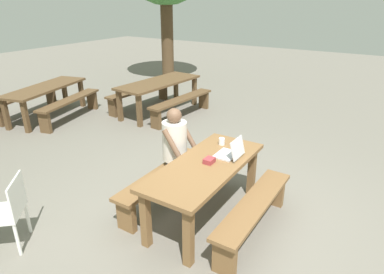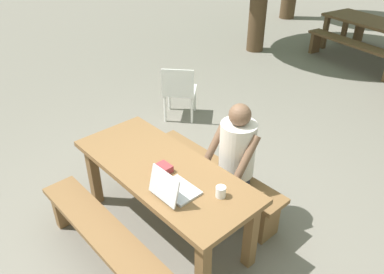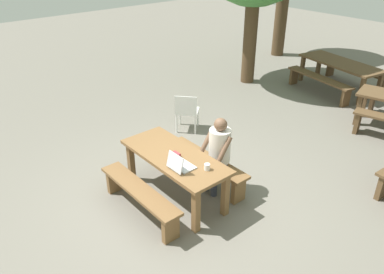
{
  "view_description": "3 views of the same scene",
  "coord_description": "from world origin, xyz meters",
  "px_view_note": "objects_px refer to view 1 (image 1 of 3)",
  "views": [
    {
      "loc": [
        -3.05,
        -1.74,
        2.55
      ],
      "look_at": [
        0.1,
        0.25,
        0.99
      ],
      "focal_mm": 31.42,
      "sensor_mm": 36.0,
      "label": 1
    },
    {
      "loc": [
        2.11,
        -1.58,
        2.69
      ],
      "look_at": [
        0.1,
        0.25,
        0.99
      ],
      "focal_mm": 35.35,
      "sensor_mm": 36.0,
      "label": 2
    },
    {
      "loc": [
        3.78,
        -2.88,
        3.6
      ],
      "look_at": [
        0.1,
        0.25,
        0.99
      ],
      "focal_mm": 35.56,
      "sensor_mm": 36.0,
      "label": 3
    }
  ],
  "objects_px": {
    "laptop": "(231,152)",
    "person_seated": "(177,145)",
    "picnic_table_front": "(205,173)",
    "coffee_mug": "(222,141)",
    "plastic_chair": "(7,211)",
    "picnic_table_mid": "(159,86)",
    "picnic_table_distant": "(45,91)",
    "small_pouch": "(209,161)"
  },
  "relations": [
    {
      "from": "laptop",
      "to": "person_seated",
      "type": "distance_m",
      "value": 0.77
    },
    {
      "from": "picnic_table_front",
      "to": "coffee_mug",
      "type": "bearing_deg",
      "value": 9.33
    },
    {
      "from": "plastic_chair",
      "to": "picnic_table_mid",
      "type": "bearing_deg",
      "value": 156.14
    },
    {
      "from": "picnic_table_front",
      "to": "coffee_mug",
      "type": "height_order",
      "value": "coffee_mug"
    },
    {
      "from": "picnic_table_distant",
      "to": "coffee_mug",
      "type": "bearing_deg",
      "value": -113.17
    },
    {
      "from": "picnic_table_front",
      "to": "picnic_table_distant",
      "type": "bearing_deg",
      "value": 74.47
    },
    {
      "from": "small_pouch",
      "to": "plastic_chair",
      "type": "relative_size",
      "value": 0.17
    },
    {
      "from": "plastic_chair",
      "to": "person_seated",
      "type": "bearing_deg",
      "value": 112.16
    },
    {
      "from": "picnic_table_front",
      "to": "person_seated",
      "type": "xyz_separation_m",
      "value": [
        0.28,
        0.61,
        0.1
      ]
    },
    {
      "from": "laptop",
      "to": "person_seated",
      "type": "xyz_separation_m",
      "value": [
        -0.05,
        0.77,
        -0.07
      ]
    },
    {
      "from": "coffee_mug",
      "to": "laptop",
      "type": "bearing_deg",
      "value": -135.41
    },
    {
      "from": "laptop",
      "to": "person_seated",
      "type": "height_order",
      "value": "person_seated"
    },
    {
      "from": "small_pouch",
      "to": "coffee_mug",
      "type": "distance_m",
      "value": 0.57
    },
    {
      "from": "picnic_table_front",
      "to": "laptop",
      "type": "xyz_separation_m",
      "value": [
        0.33,
        -0.16,
        0.18
      ]
    },
    {
      "from": "picnic_table_mid",
      "to": "picnic_table_distant",
      "type": "distance_m",
      "value": 2.53
    },
    {
      "from": "picnic_table_front",
      "to": "small_pouch",
      "type": "height_order",
      "value": "small_pouch"
    },
    {
      "from": "small_pouch",
      "to": "plastic_chair",
      "type": "height_order",
      "value": "plastic_chair"
    },
    {
      "from": "coffee_mug",
      "to": "person_seated",
      "type": "height_order",
      "value": "person_seated"
    },
    {
      "from": "person_seated",
      "to": "picnic_table_distant",
      "type": "height_order",
      "value": "person_seated"
    },
    {
      "from": "picnic_table_front",
      "to": "laptop",
      "type": "distance_m",
      "value": 0.41
    },
    {
      "from": "laptop",
      "to": "plastic_chair",
      "type": "height_order",
      "value": "laptop"
    },
    {
      "from": "small_pouch",
      "to": "coffee_mug",
      "type": "height_order",
      "value": "coffee_mug"
    },
    {
      "from": "laptop",
      "to": "picnic_table_front",
      "type": "bearing_deg",
      "value": -26.18
    },
    {
      "from": "laptop",
      "to": "picnic_table_mid",
      "type": "height_order",
      "value": "laptop"
    },
    {
      "from": "small_pouch",
      "to": "plastic_chair",
      "type": "distance_m",
      "value": 2.27
    },
    {
      "from": "laptop",
      "to": "picnic_table_mid",
      "type": "relative_size",
      "value": 0.14
    },
    {
      "from": "small_pouch",
      "to": "person_seated",
      "type": "distance_m",
      "value": 0.68
    },
    {
      "from": "plastic_chair",
      "to": "coffee_mug",
      "type": "bearing_deg",
      "value": 105.19
    },
    {
      "from": "laptop",
      "to": "picnic_table_mid",
      "type": "bearing_deg",
      "value": -130.6
    },
    {
      "from": "person_seated",
      "to": "plastic_chair",
      "type": "xyz_separation_m",
      "value": [
        -1.85,
        0.92,
        -0.29
      ]
    },
    {
      "from": "laptop",
      "to": "plastic_chair",
      "type": "relative_size",
      "value": 0.38
    },
    {
      "from": "plastic_chair",
      "to": "picnic_table_distant",
      "type": "xyz_separation_m",
      "value": [
        2.93,
        3.37,
        0.17
      ]
    },
    {
      "from": "laptop",
      "to": "coffee_mug",
      "type": "distance_m",
      "value": 0.37
    },
    {
      "from": "picnic_table_front",
      "to": "small_pouch",
      "type": "bearing_deg",
      "value": -27.98
    },
    {
      "from": "person_seated",
      "to": "plastic_chair",
      "type": "height_order",
      "value": "person_seated"
    },
    {
      "from": "picnic_table_front",
      "to": "small_pouch",
      "type": "xyz_separation_m",
      "value": [
        0.05,
        -0.02,
        0.15
      ]
    },
    {
      "from": "person_seated",
      "to": "picnic_table_mid",
      "type": "bearing_deg",
      "value": 41.13
    },
    {
      "from": "coffee_mug",
      "to": "picnic_table_mid",
      "type": "xyz_separation_m",
      "value": [
        2.39,
        2.87,
        -0.14
      ]
    },
    {
      "from": "picnic_table_front",
      "to": "laptop",
      "type": "relative_size",
      "value": 5.78
    },
    {
      "from": "laptop",
      "to": "coffee_mug",
      "type": "bearing_deg",
      "value": -135.71
    },
    {
      "from": "picnic_table_front",
      "to": "person_seated",
      "type": "distance_m",
      "value": 0.68
    },
    {
      "from": "picnic_table_front",
      "to": "picnic_table_mid",
      "type": "relative_size",
      "value": 0.81
    }
  ]
}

